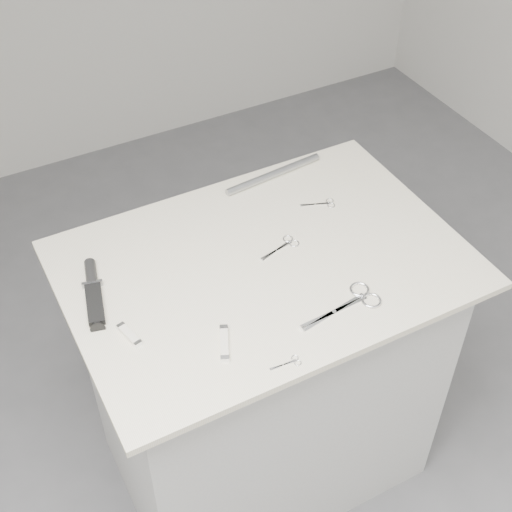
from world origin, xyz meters
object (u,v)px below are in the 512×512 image
embroidery_scissors_b (323,204)px  sheathed_knife (93,290)px  plinth (264,376)px  pocket_knife_a (224,343)px  metal_rail (273,174)px  embroidery_scissors_a (285,245)px  pocket_knife_b (129,335)px  large_shears (354,301)px  tiny_scissors (289,363)px

embroidery_scissors_b → sheathed_knife: size_ratio=0.45×
sheathed_knife → plinth: bearing=-90.1°
pocket_knife_a → metal_rail: size_ratio=0.32×
embroidery_scissors_a → pocket_knife_b: bearing=178.0°
plinth → large_shears: size_ratio=4.17×
embroidery_scissors_b → pocket_knife_b: pocket_knife_b is taller
large_shears → metal_rail: size_ratio=0.69×
large_shears → pocket_knife_b: (-0.51, 0.15, 0.00)m
embroidery_scissors_b → pocket_knife_a: bearing=-124.3°
embroidery_scissors_a → metal_rail: (0.12, 0.27, 0.01)m
embroidery_scissors_b → sheathed_knife: 0.67m
tiny_scissors → pocket_knife_a: bearing=136.1°
sheathed_knife → large_shears: bearing=-107.3°
tiny_scissors → pocket_knife_a: 0.15m
embroidery_scissors_b → tiny_scissors: bearing=-108.6°
sheathed_knife → metal_rail: size_ratio=0.68×
plinth → tiny_scissors: size_ratio=12.45×
embroidery_scissors_b → pocket_knife_a: (-0.46, -0.32, 0.00)m
tiny_scissors → plinth: bearing=75.0°
tiny_scissors → metal_rail: bearing=68.1°
tiny_scissors → metal_rail: (0.30, 0.61, 0.01)m
sheathed_knife → pocket_knife_b: (0.03, -0.17, -0.00)m
metal_rail → large_shears: bearing=-97.4°
large_shears → embroidery_scissors_b: large_shears is taller
large_shears → embroidery_scissors_b: size_ratio=2.27×
large_shears → pocket_knife_b: size_ratio=2.66×
tiny_scissors → pocket_knife_b: bearing=144.1°
tiny_scissors → pocket_knife_b: 0.37m
embroidery_scissors_b → pocket_knife_b: (-0.64, -0.20, 0.00)m
embroidery_scissors_a → sheathed_knife: bearing=157.3°
tiny_scissors → pocket_knife_a: (-0.10, 0.11, 0.00)m
plinth → embroidery_scissors_b: bearing=26.9°
pocket_knife_a → metal_rail: bearing=-14.5°
sheathed_knife → pocket_knife_b: sheathed_knife is taller
large_shears → pocket_knife_a: bearing=169.3°
tiny_scissors → sheathed_knife: 0.51m
pocket_knife_a → pocket_knife_b: (-0.18, 0.12, -0.00)m
embroidery_scissors_b → sheathed_knife: bearing=-157.0°
large_shears → tiny_scissors: size_ratio=2.99×
embroidery_scissors_b → metal_rail: (-0.06, 0.17, 0.01)m
metal_rail → tiny_scissors: bearing=-116.0°
metal_rail → embroidery_scissors_a: bearing=-113.3°
sheathed_knife → pocket_knife_a: 0.36m
pocket_knife_a → pocket_knife_b: size_ratio=1.23×
plinth → pocket_knife_b: 0.62m
metal_rail → pocket_knife_b: bearing=-147.3°
plinth → metal_rail: size_ratio=2.87×
pocket_knife_b → metal_rail: metal_rail is taller
tiny_scissors → sheathed_knife: bearing=131.2°
plinth → pocket_knife_a: bearing=-137.1°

